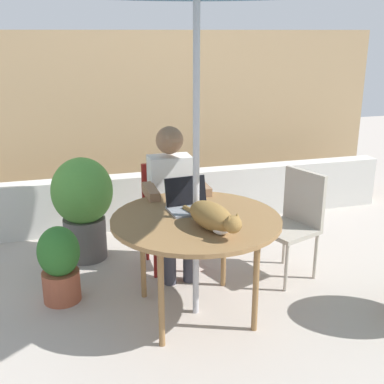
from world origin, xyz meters
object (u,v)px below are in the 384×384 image
Objects in this scene: chair_occupied at (168,207)px; person_seated at (172,193)px; potted_plant_by_chair at (60,263)px; patio_table at (196,225)px; laptop at (188,200)px; potted_plant_corner at (83,202)px; cat at (213,217)px; chair_empty at (295,217)px.

person_seated is (0.00, -0.16, 0.17)m from chair_occupied.
chair_occupied is 1.02m from potted_plant_by_chair.
person_seated is at bearing 90.00° from patio_table.
laptop reaches higher than potted_plant_by_chair.
potted_plant_by_chair is 0.77m from potted_plant_corner.
potted_plant_by_chair is (-0.91, 0.44, -0.37)m from patio_table.
potted_plant_corner is at bearing 71.88° from potted_plant_by_chair.
chair_occupied is 0.23m from person_seated.
laptop reaches higher than cat.
chair_occupied and chair_empty have the same top height.
chair_empty is 1.48× the size of potted_plant_by_chair.
potted_plant_corner is (-0.69, 0.29, 0.01)m from chair_occupied.
chair_occupied is at bearing 151.99° from chair_empty.
patio_table is 1.32× the size of chair_occupied.
patio_table reaches higher than potted_plant_by_chair.
patio_table is at bearing -25.46° from potted_plant_by_chair.
person_seated reaches higher than cat.
potted_plant_corner is at bearing 154.13° from chair_empty.
person_seated is 1.89× the size of cat.
person_seated reaches higher than laptop.
cat is 1.58m from potted_plant_corner.
chair_occupied is 0.72× the size of person_seated.
chair_occupied is at bearing 92.43° from cat.
patio_table is 0.87m from chair_occupied.
laptop is at bearing -15.20° from potted_plant_by_chair.
chair_empty is (0.93, -0.49, 0.00)m from chair_occupied.
laptop is 0.55× the size of potted_plant_by_chair.
person_seated is 2.06× the size of potted_plant_by_chair.
cat reaches higher than patio_table.
person_seated is 0.93m from cat.
chair_empty is at bearing 20.80° from patio_table.
potted_plant_by_chair is (-0.96, 0.67, -0.51)m from cat.
patio_table is 0.22m from laptop.
chair_empty is at bearing -28.01° from chair_occupied.
chair_occupied is 1.05m from chair_empty.
patio_table is 0.27m from cat.
person_seated is at bearing -33.02° from potted_plant_corner.
patio_table is 1.34m from potted_plant_corner.
chair_empty is at bearing 33.47° from cat.
person_seated is 0.83m from potted_plant_corner.
laptop is (-0.00, -0.66, 0.28)m from chair_occupied.
person_seated reaches higher than potted_plant_corner.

